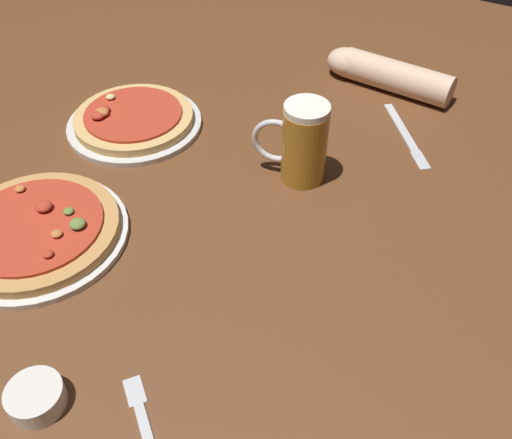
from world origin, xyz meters
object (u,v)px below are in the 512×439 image
at_px(pizza_plate_far, 134,120).
at_px(ramekin_sauce, 36,397).
at_px(beer_mug_dark, 302,143).
at_px(pizza_plate_near, 36,231).
at_px(diner_arm, 383,73).
at_px(fork_left, 148,437).
at_px(knife_right, 406,135).

relative_size(pizza_plate_far, ramekin_sauce, 3.76).
bearing_deg(beer_mug_dark, pizza_plate_far, -175.94).
xyz_separation_m(pizza_plate_near, pizza_plate_far, (-0.07, 0.36, -0.00)).
bearing_deg(diner_arm, pizza_plate_far, -133.86).
xyz_separation_m(beer_mug_dark, ramekin_sauce, (-0.09, -0.61, -0.06)).
relative_size(beer_mug_dark, diner_arm, 0.52).
bearing_deg(ramekin_sauce, pizza_plate_near, 135.63).
distance_m(ramekin_sauce, diner_arm, 1.02).
bearing_deg(ramekin_sauce, pizza_plate_far, 117.31).
bearing_deg(pizza_plate_far, ramekin_sauce, -62.69).
xyz_separation_m(ramekin_sauce, fork_left, (0.16, 0.04, -0.01)).
height_order(ramekin_sauce, knife_right, ramekin_sauce).
xyz_separation_m(pizza_plate_far, ramekin_sauce, (0.30, -0.59, 0.00)).
distance_m(pizza_plate_near, fork_left, 0.44).
relative_size(fork_left, knife_right, 0.85).
xyz_separation_m(beer_mug_dark, knife_right, (0.14, 0.24, -0.08)).
relative_size(fork_left, diner_arm, 0.54).
bearing_deg(knife_right, ramekin_sauce, -105.18).
bearing_deg(pizza_plate_far, knife_right, 26.36).
height_order(ramekin_sauce, fork_left, ramekin_sauce).
bearing_deg(diner_arm, pizza_plate_near, -113.68).
xyz_separation_m(beer_mug_dark, diner_arm, (0.02, 0.40, -0.04)).
bearing_deg(knife_right, diner_arm, 125.94).
distance_m(fork_left, diner_arm, 0.98).
bearing_deg(fork_left, diner_arm, 92.84).
bearing_deg(beer_mug_dark, pizza_plate_near, -130.32).
distance_m(pizza_plate_near, pizza_plate_far, 0.36).
relative_size(beer_mug_dark, ramekin_sauce, 2.10).
bearing_deg(ramekin_sauce, beer_mug_dark, 81.47).
bearing_deg(ramekin_sauce, fork_left, 12.47).
xyz_separation_m(knife_right, diner_arm, (-0.12, 0.17, 0.03)).
xyz_separation_m(pizza_plate_near, ramekin_sauce, (0.23, -0.23, 0.00)).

